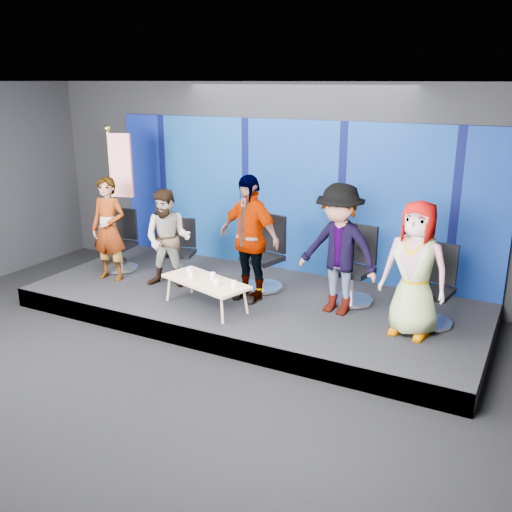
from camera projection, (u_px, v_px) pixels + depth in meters
The scene contains 21 objects.
ground at pixel (156, 385), 6.88m from camera, with size 10.00×10.00×0.00m, color black.
room_walls at pixel (144, 186), 6.16m from camera, with size 10.02×8.02×3.51m.
riser at pixel (253, 304), 8.95m from camera, with size 7.00×3.00×0.30m, color black.
backdrop at pixel (292, 197), 9.75m from camera, with size 7.00×0.08×2.60m, color #070D55.
chair_a at pixel (122, 250), 10.04m from camera, with size 0.66×0.66×1.06m.
panelist_a at pixel (109, 229), 9.41m from camera, with size 0.63×0.41×1.72m, color black.
chair_b at pixel (182, 258), 9.68m from camera, with size 0.69×0.69×0.99m.
panelist_b at pixel (168, 239), 9.08m from camera, with size 0.78×0.60×1.60m, color black.
chair_c at pixel (265, 265), 9.11m from camera, with size 0.81×0.81×1.19m.
panelist_c at pixel (249, 238), 8.51m from camera, with size 1.12×0.47×1.92m, color black.
chair_d at pixel (354, 278), 8.55m from camera, with size 0.75×0.75×1.16m.
panelist_d at pixel (339, 250), 8.01m from camera, with size 1.21×0.70×1.88m, color black.
chair_e at pixel (433, 298), 7.78m from camera, with size 0.70×0.70×1.11m.
panelist_e at pixel (415, 269), 7.30m from camera, with size 0.88×0.57×1.80m, color black.
coffee_table at pixel (206, 282), 8.33m from camera, with size 1.48×0.95×0.42m.
mug_a at pixel (190, 270), 8.61m from camera, with size 0.08×0.08×0.10m, color white.
mug_b at pixel (191, 274), 8.45m from camera, with size 0.07×0.07×0.09m, color white.
mug_c at pixel (213, 276), 8.35m from camera, with size 0.09×0.09×0.10m, color white.
mug_d at pixel (217, 282), 8.11m from camera, with size 0.07×0.07×0.09m, color white.
mug_e at pixel (234, 284), 8.04m from camera, with size 0.08×0.08×0.09m, color white.
flag_stand at pixel (118, 194), 9.96m from camera, with size 0.57×0.33×2.49m.
Camera 1 is at (3.91, -4.85, 3.52)m, focal length 40.00 mm.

